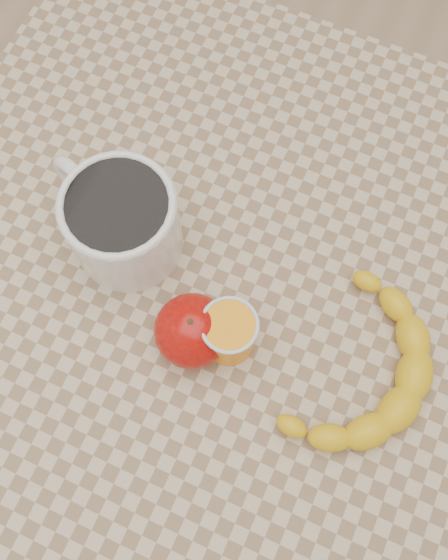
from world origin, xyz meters
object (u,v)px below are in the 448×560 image
at_px(apple, 192,331).
at_px(banana, 360,372).
at_px(coffee_mug, 121,220).
at_px(orange_juice_glass, 229,333).
at_px(table, 224,307).

bearing_deg(apple, banana, 11.26).
height_order(coffee_mug, orange_juice_glass, coffee_mug).
distance_m(coffee_mug, orange_juice_glass, 0.17).
distance_m(coffee_mug, banana, 0.31).
distance_m(table, apple, 0.14).
height_order(orange_juice_glass, banana, orange_juice_glass).
relative_size(coffee_mug, orange_juice_glass, 2.61).
relative_size(orange_juice_glass, apple, 0.66).
bearing_deg(table, banana, -11.43).
bearing_deg(table, apple, -94.20).
relative_size(apple, banana, 0.38).
distance_m(apple, banana, 0.18).
xyz_separation_m(orange_juice_glass, apple, (-0.04, -0.01, 0.00)).
bearing_deg(coffee_mug, banana, -7.70).
bearing_deg(coffee_mug, table, -2.42).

